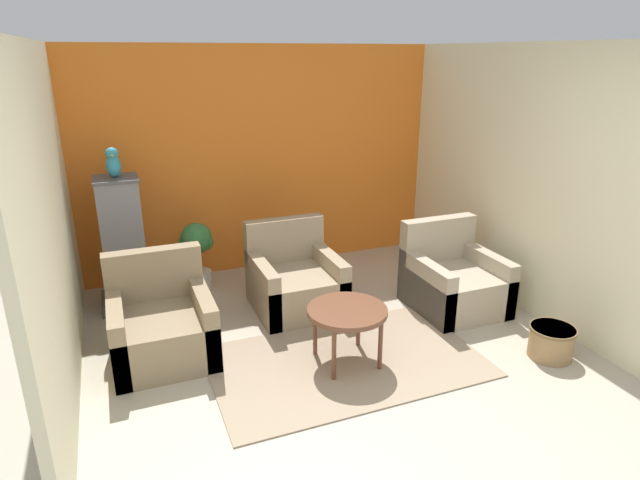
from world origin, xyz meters
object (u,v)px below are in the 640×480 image
object	(u,v)px
parrot	(113,163)
potted_plant	(197,249)
birdcage	(124,246)
armchair_middle	(295,282)
wicker_basket	(551,341)
coffee_table	(347,314)
armchair_right	(453,282)
armchair_left	(162,326)

from	to	relation	value
parrot	potted_plant	world-z (taller)	parrot
birdcage	parrot	world-z (taller)	parrot
armchair_middle	potted_plant	bearing A→B (deg)	136.67
wicker_basket	coffee_table	bearing A→B (deg)	161.18
potted_plant	wicker_basket	xyz separation A→B (m)	(2.44, -2.37, -0.31)
coffee_table	wicker_basket	bearing A→B (deg)	-18.82
armchair_middle	parrot	xyz separation A→B (m)	(-1.49, 0.69, 1.14)
armchair_right	parrot	distance (m)	3.37
birdcage	wicker_basket	world-z (taller)	birdcage
armchair_right	birdcage	xyz separation A→B (m)	(-2.92, 1.24, 0.35)
parrot	potted_plant	bearing A→B (deg)	5.07
parrot	armchair_middle	bearing A→B (deg)	-24.88
armchair_left	armchair_right	size ratio (longest dim) A/B	1.00
armchair_middle	parrot	size ratio (longest dim) A/B	2.92
armchair_left	parrot	world-z (taller)	parrot
parrot	armchair_left	bearing A→B (deg)	-79.74
potted_plant	wicker_basket	bearing A→B (deg)	-44.24
parrot	potted_plant	xyz separation A→B (m)	(0.69, 0.06, -0.95)
armchair_middle	coffee_table	bearing A→B (deg)	-86.83
armchair_left	birdcage	xyz separation A→B (m)	(-0.20, 1.11, 0.35)
coffee_table	birdcage	bearing A→B (deg)	131.18
coffee_table	armchair_left	xyz separation A→B (m)	(-1.35, 0.66, -0.17)
parrot	wicker_basket	xyz separation A→B (m)	(3.13, -2.31, -1.26)
armchair_middle	potted_plant	distance (m)	1.11
coffee_table	wicker_basket	distance (m)	1.69
parrot	wicker_basket	distance (m)	4.09
birdcage	potted_plant	world-z (taller)	birdcage
armchair_left	parrot	distance (m)	1.61
armchair_left	armchair_middle	world-z (taller)	same
coffee_table	birdcage	xyz separation A→B (m)	(-1.55, 1.77, 0.18)
coffee_table	armchair_right	distance (m)	1.47
armchair_right	parrot	size ratio (longest dim) A/B	2.92
coffee_table	potted_plant	xyz separation A→B (m)	(-0.86, 1.84, 0.02)
potted_plant	birdcage	bearing A→B (deg)	-174.74
armchair_left	wicker_basket	world-z (taller)	armchair_left
armchair_middle	wicker_basket	world-z (taller)	armchair_middle
armchair_left	parrot	size ratio (longest dim) A/B	2.92
potted_plant	armchair_left	bearing A→B (deg)	-112.69
wicker_basket	birdcage	bearing A→B (deg)	143.57
armchair_left	birdcage	world-z (taller)	birdcage
armchair_middle	parrot	bearing A→B (deg)	155.12
armchair_middle	birdcage	world-z (taller)	birdcage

